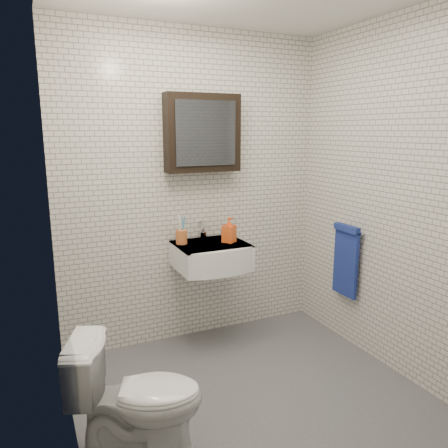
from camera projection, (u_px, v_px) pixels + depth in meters
name	position (u px, v px, depth m)	size (l,w,h in m)	color
ground	(250.00, 394.00, 2.91)	(2.20, 2.00, 0.01)	#52545B
room_shell	(253.00, 174.00, 2.60)	(2.22, 2.02, 2.51)	silver
washbasin	(213.00, 256.00, 3.42)	(0.55, 0.50, 0.20)	white
faucet	(203.00, 231.00, 3.56)	(0.06, 0.20, 0.15)	silver
mirror_cabinet	(203.00, 133.00, 3.39)	(0.60, 0.15, 0.60)	black
towel_rail	(346.00, 258.00, 3.49)	(0.09, 0.30, 0.58)	silver
toothbrush_cup	(181.00, 236.00, 3.41)	(0.10, 0.10, 0.24)	#C26530
soap_bottle	(229.00, 230.00, 3.45)	(0.09, 0.09, 0.20)	orange
toilet	(138.00, 397.00, 2.30)	(0.38, 0.67, 0.69)	white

